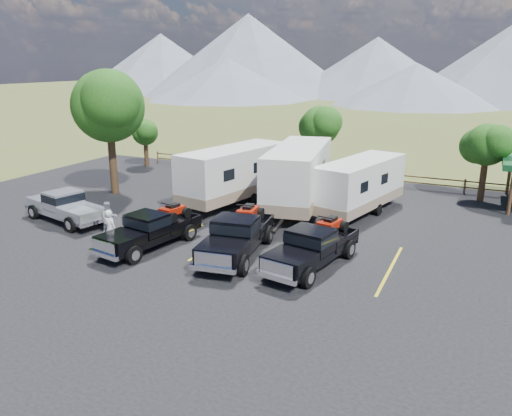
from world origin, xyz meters
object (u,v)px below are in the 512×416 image
at_px(rig_left, 151,229).
at_px(trailer_left, 234,175).
at_px(rig_right, 313,246).
at_px(person_b, 109,218).
at_px(trailer_center, 298,176).
at_px(tree_big_nw, 108,106).
at_px(trailer_right, 360,186).
at_px(person_a, 110,230).
at_px(rig_center, 238,234).
at_px(pickup_silver, 66,206).

xyz_separation_m(rig_left, trailer_left, (-0.01, 8.21, 0.87)).
distance_m(rig_left, rig_right, 7.49).
bearing_deg(person_b, trailer_center, -0.76).
bearing_deg(tree_big_nw, rig_left, -40.86).
height_order(tree_big_nw, person_b, tree_big_nw).
relative_size(trailer_right, person_a, 4.69).
xyz_separation_m(trailer_left, trailer_center, (3.83, 0.59, 0.13)).
distance_m(trailer_center, person_a, 11.20).
bearing_deg(trailer_left, rig_right, -32.35).
height_order(rig_center, person_b, rig_center).
xyz_separation_m(rig_center, trailer_right, (3.27, 8.53, 0.62)).
bearing_deg(person_a, tree_big_nw, -48.98).
relative_size(person_a, person_b, 1.14).
height_order(trailer_left, trailer_center, trailer_center).
bearing_deg(rig_left, rig_right, 16.99).
distance_m(tree_big_nw, person_b, 9.43).
xyz_separation_m(tree_big_nw, rig_right, (15.54, -6.04, -4.66)).
bearing_deg(trailer_left, rig_center, -49.63).
height_order(trailer_right, person_b, trailer_right).
relative_size(rig_center, trailer_center, 0.59).
relative_size(tree_big_nw, person_a, 4.24).
bearing_deg(person_b, trailer_right, -10.58).
height_order(trailer_left, person_b, trailer_left).
xyz_separation_m(rig_center, pickup_silver, (-10.39, 0.36, -0.09)).
bearing_deg(rig_right, trailer_left, 145.96).
height_order(rig_left, person_a, person_a).
relative_size(rig_left, rig_center, 0.92).
bearing_deg(trailer_center, person_a, -128.69).
bearing_deg(person_a, trailer_left, -97.78).
bearing_deg(rig_center, trailer_right, 60.59).
height_order(pickup_silver, person_a, person_a).
bearing_deg(tree_big_nw, trailer_right, 8.52).
bearing_deg(tree_big_nw, person_a, -50.58).
bearing_deg(person_b, trailer_left, 17.53).
distance_m(rig_left, rig_center, 4.10).
relative_size(trailer_left, person_b, 5.96).
relative_size(rig_left, person_b, 3.50).
bearing_deg(person_b, tree_big_nw, 77.97).
bearing_deg(pickup_silver, rig_center, 101.41).
xyz_separation_m(trailer_left, person_b, (-3.03, -7.55, -0.94)).
xyz_separation_m(rig_right, trailer_center, (-3.59, 7.81, 0.98)).
height_order(trailer_left, person_a, trailer_left).
relative_size(trailer_left, person_a, 5.21).
bearing_deg(trailer_right, person_b, -126.61).
bearing_deg(person_a, rig_center, -160.53).
bearing_deg(trailer_right, pickup_silver, -135.73).
relative_size(rig_right, person_a, 3.14).
relative_size(tree_big_nw, rig_left, 1.39).
height_order(tree_big_nw, trailer_right, tree_big_nw).
bearing_deg(rig_right, tree_big_nw, 168.93).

